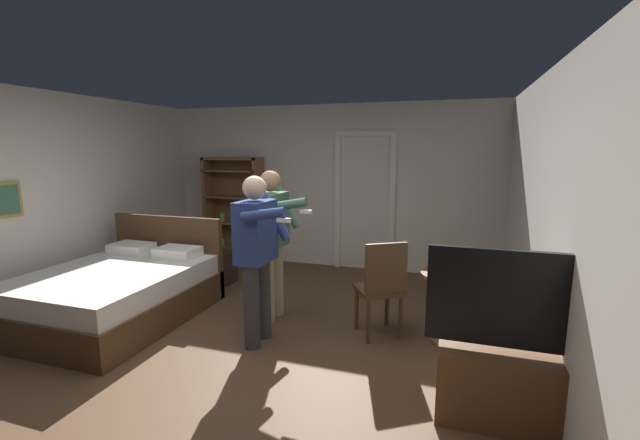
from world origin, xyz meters
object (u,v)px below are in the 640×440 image
Objects in this scene: bed at (120,291)px; tv_flatscreen at (510,372)px; person_blue_shirt at (257,249)px; wooden_chair at (382,285)px; bookshelf at (234,206)px; person_striped_shirt at (272,235)px; laptop at (450,269)px; side_table at (451,296)px; suitcase_dark at (216,267)px; bottle_on_table at (469,267)px.

tv_flatscreen reaches higher than bed.
wooden_chair is at bearing 22.85° from person_blue_shirt.
bookshelf reaches higher than wooden_chair.
person_striped_shirt is (-0.11, 0.58, 0.00)m from person_blue_shirt.
tv_flatscreen is 1.22m from laptop.
side_table is at bearing 17.79° from person_blue_shirt.
side_table is 0.29m from laptop.
tv_flatscreen is (3.91, -0.64, 0.07)m from bed.
laptop is (3.49, 0.45, 0.45)m from bed.
bookshelf is at bearing 149.56° from side_table.
suitcase_dark is (-3.15, 0.88, -0.24)m from side_table.
bottle_on_table reaches higher than suitcase_dark.
tv_flatscreen is at bearing -39.29° from bookshelf.
bed is 1.96× the size of wooden_chair.
tv_flatscreen reaches higher than suitcase_dark.
bed is 1.18× the size of person_striped_shirt.
bottle_on_table is 0.15× the size of person_striped_shirt.
bed is at bearing 177.41° from person_blue_shirt.
person_striped_shirt is (-1.22, 0.12, 0.40)m from wooden_chair.
bookshelf is 2.60m from person_striped_shirt.
person_blue_shirt is (1.75, -0.08, 0.63)m from bed.
bed is 5.95× the size of laptop.
laptop is at bearing -31.19° from bookshelf.
laptop is 0.18m from bottle_on_table.
bookshelf reaches higher than person_striped_shirt.
bottle_on_table is at bearing -2.72° from person_striped_shirt.
laptop is (-0.03, -0.04, 0.28)m from side_table.
suitcase_dark is at bearing 133.60° from person_blue_shirt.
laptop is 0.33× the size of wooden_chair.
person_blue_shirt reaches higher than bottle_on_table.
wooden_chair is (-1.05, 1.03, 0.17)m from tv_flatscreen.
bookshelf is 2.47× the size of side_table.
wooden_chair is 1.29m from person_striped_shirt.
person_blue_shirt is (-1.11, -0.47, 0.39)m from wooden_chair.
bed is 1.42m from suitcase_dark.
wooden_chair is 0.61× the size of person_blue_shirt.
suitcase_dark is at bearing -73.93° from bookshelf.
tv_flatscreen is at bearing -76.37° from bottle_on_table.
bed reaches higher than suitcase_dark.
person_striped_shirt reaches higher than laptop.
side_table is at bearing -0.49° from person_striped_shirt.
bookshelf is 4.21m from bottle_on_table.
wooden_chair reaches higher than bottle_on_table.
wooden_chair is at bearing -5.40° from person_striped_shirt.
wooden_chair is (-0.63, -0.06, -0.21)m from laptop.
laptop is 0.20× the size of person_striped_shirt.
suitcase_dark is (-3.55, 2.01, -0.14)m from tv_flatscreen.
person_striped_shirt is at bearing 177.28° from bottle_on_table.
bookshelf is 3.13m from person_blue_shirt.
bed is at bearing -101.53° from suitcase_dark.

